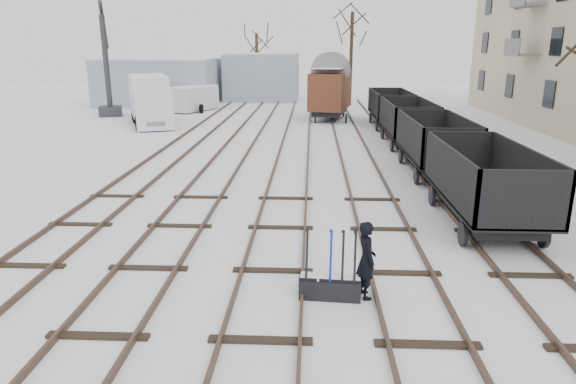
# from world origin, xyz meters

# --- Properties ---
(ground) EXTENTS (120.00, 120.00, 0.00)m
(ground) POSITION_xyz_m (0.00, 0.00, 0.00)
(ground) COLOR white
(ground) RESTS_ON ground
(tracks) EXTENTS (13.90, 52.00, 0.16)m
(tracks) POSITION_xyz_m (-0.00, 13.67, 0.07)
(tracks) COLOR black
(tracks) RESTS_ON ground
(shed_left) EXTENTS (10.00, 8.00, 4.10)m
(shed_left) POSITION_xyz_m (-13.00, 36.00, 2.05)
(shed_left) COLOR #969FA9
(shed_left) RESTS_ON ground
(shed_right) EXTENTS (7.00, 6.00, 4.50)m
(shed_right) POSITION_xyz_m (-4.00, 40.00, 2.25)
(shed_right) COLOR #969FA9
(shed_right) RESTS_ON ground
(ground_frame) EXTENTS (1.33, 0.52, 1.49)m
(ground_frame) POSITION_xyz_m (1.31, -1.24, 0.28)
(ground_frame) COLOR black
(ground_frame) RESTS_ON ground
(worker) EXTENTS (0.53, 0.69, 1.69)m
(worker) POSITION_xyz_m (2.06, -1.14, 0.85)
(worker) COLOR black
(worker) RESTS_ON ground
(freight_wagon_a) EXTENTS (2.30, 5.74, 2.34)m
(freight_wagon_a) POSITION_xyz_m (6.00, 3.71, 0.90)
(freight_wagon_a) COLOR black
(freight_wagon_a) RESTS_ON ground
(freight_wagon_b) EXTENTS (2.30, 5.74, 2.34)m
(freight_wagon_b) POSITION_xyz_m (6.00, 10.11, 0.90)
(freight_wagon_b) COLOR black
(freight_wagon_b) RESTS_ON ground
(freight_wagon_c) EXTENTS (2.30, 5.74, 2.34)m
(freight_wagon_c) POSITION_xyz_m (6.00, 16.51, 0.90)
(freight_wagon_c) COLOR black
(freight_wagon_c) RESTS_ON ground
(freight_wagon_d) EXTENTS (2.30, 5.74, 2.34)m
(freight_wagon_d) POSITION_xyz_m (6.00, 22.91, 0.90)
(freight_wagon_d) COLOR black
(freight_wagon_d) RESTS_ON ground
(box_van_wagon) EXTENTS (3.52, 5.28, 3.71)m
(box_van_wagon) POSITION_xyz_m (2.18, 26.08, 2.16)
(box_van_wagon) COLOR black
(box_van_wagon) RESTS_ON ground
(lorry) EXTENTS (4.01, 7.49, 3.25)m
(lorry) POSITION_xyz_m (-10.04, 23.21, 1.67)
(lorry) COLOR black
(lorry) RESTS_ON ground
(panel_van) EXTENTS (3.60, 4.94, 2.00)m
(panel_van) POSITION_xyz_m (-8.83, 30.77, 1.04)
(panel_van) COLOR silver
(panel_van) RESTS_ON ground
(crane) EXTENTS (2.10, 4.96, 8.31)m
(crane) POSITION_xyz_m (-14.48, 27.65, 2.19)
(crane) COLOR #29292D
(crane) RESTS_ON ground
(tree_far_left) EXTENTS (0.30, 0.30, 6.37)m
(tree_far_left) POSITION_xyz_m (-4.75, 42.00, 3.18)
(tree_far_left) COLOR black
(tree_far_left) RESTS_ON ground
(tree_far_right) EXTENTS (0.30, 0.30, 8.00)m
(tree_far_right) POSITION_xyz_m (4.26, 35.85, 4.00)
(tree_far_right) COLOR black
(tree_far_right) RESTS_ON ground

